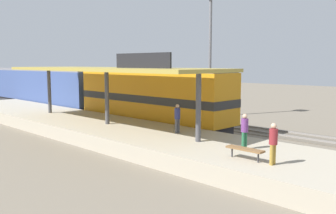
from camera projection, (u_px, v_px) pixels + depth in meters
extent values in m
plane|color=#706656|center=(174.00, 125.00, 29.56)|extent=(120.00, 120.00, 0.00)
cube|color=#5F5649|center=(157.00, 128.00, 28.14)|extent=(3.20, 110.00, 0.04)
cube|color=gray|center=(150.00, 129.00, 27.62)|extent=(0.10, 110.00, 0.16)
cube|color=gray|center=(163.00, 126.00, 28.64)|extent=(0.10, 110.00, 0.16)
cube|color=#5F5649|center=(195.00, 121.00, 31.39)|extent=(3.20, 110.00, 0.04)
cube|color=gray|center=(190.00, 122.00, 30.88)|extent=(0.10, 110.00, 0.16)
cube|color=gray|center=(201.00, 120.00, 31.89)|extent=(0.10, 110.00, 0.16)
cube|color=#A89E89|center=(108.00, 130.00, 24.84)|extent=(6.00, 44.00, 0.90)
cylinder|color=#47474C|center=(198.00, 108.00, 18.99)|extent=(0.28, 0.28, 3.60)
cylinder|color=#47474C|center=(107.00, 98.00, 24.57)|extent=(0.28, 0.28, 3.60)
cylinder|color=#47474C|center=(49.00, 91.00, 30.15)|extent=(0.28, 0.28, 3.60)
cube|color=#A38E3D|center=(106.00, 69.00, 24.34)|extent=(5.20, 18.00, 0.20)
cube|color=black|center=(142.00, 61.00, 21.77)|extent=(0.12, 4.80, 0.90)
cylinder|color=#333338|center=(258.00, 158.00, 15.11)|extent=(0.07, 0.07, 0.42)
cylinder|color=#333338|center=(232.00, 152.00, 16.02)|extent=(0.07, 0.07, 0.42)
cube|color=brown|center=(245.00, 149.00, 15.54)|extent=(0.44, 1.70, 0.08)
cube|color=#28282D|center=(151.00, 121.00, 28.50)|extent=(2.60, 13.60, 0.70)
cube|color=orange|center=(151.00, 94.00, 28.25)|extent=(2.90, 14.40, 3.50)
cube|color=#515156|center=(151.00, 70.00, 28.03)|extent=(2.78, 14.11, 0.24)
cube|color=#282828|center=(151.00, 98.00, 28.28)|extent=(2.93, 14.43, 0.56)
cube|color=#28282D|center=(43.00, 103.00, 41.05)|extent=(2.60, 19.20, 0.70)
cube|color=#384C84|center=(42.00, 86.00, 40.81)|extent=(2.90, 20.00, 3.30)
cube|color=slate|center=(41.00, 70.00, 40.60)|extent=(2.78, 19.60, 0.24)
cylinder|color=slate|center=(210.00, 58.00, 33.70)|extent=(0.28, 0.28, 11.00)
cylinder|color=#4C4C51|center=(176.00, 126.00, 21.43)|extent=(0.16, 0.16, 0.84)
cylinder|color=#4C4C51|center=(178.00, 126.00, 21.56)|extent=(0.16, 0.16, 0.84)
cylinder|color=navy|center=(177.00, 114.00, 21.41)|extent=(0.34, 0.34, 0.64)
sphere|color=tan|center=(177.00, 106.00, 21.35)|extent=(0.23, 0.23, 0.23)
cylinder|color=olive|center=(272.00, 155.00, 14.70)|extent=(0.16, 0.16, 0.84)
cylinder|color=olive|center=(274.00, 154.00, 14.83)|extent=(0.16, 0.16, 0.84)
cylinder|color=maroon|center=(273.00, 137.00, 14.68)|extent=(0.34, 0.34, 0.64)
sphere|color=tan|center=(274.00, 126.00, 14.63)|extent=(0.23, 0.23, 0.23)
cylinder|color=#23603D|center=(243.00, 141.00, 17.36)|extent=(0.16, 0.16, 0.84)
cylinder|color=#23603D|center=(245.00, 140.00, 17.49)|extent=(0.16, 0.16, 0.84)
cylinder|color=#663375|center=(245.00, 125.00, 17.34)|extent=(0.34, 0.34, 0.64)
sphere|color=tan|center=(245.00, 116.00, 17.29)|extent=(0.23, 0.23, 0.23)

